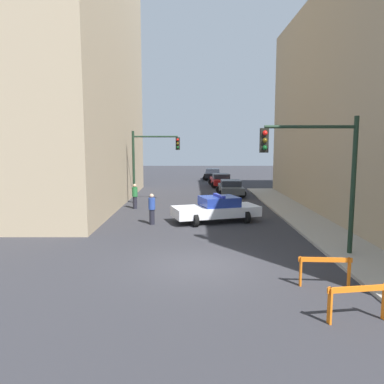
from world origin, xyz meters
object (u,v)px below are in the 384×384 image
object	(u,v)px
pedestrian_crossing	(152,209)
pedestrian_corner	(135,196)
police_car	(217,209)
traffic_light_far	(149,156)
parked_car_mid	(221,180)
parked_car_far	(213,174)
barrier_mid	(325,267)
barrier_front	(358,297)
traffic_light_near	(323,164)
parked_car_near	(231,188)

from	to	relation	value
pedestrian_crossing	pedestrian_corner	world-z (taller)	same
police_car	pedestrian_corner	distance (m)	6.64
police_car	traffic_light_far	bearing A→B (deg)	16.74
parked_car_mid	parked_car_far	xyz separation A→B (m)	(-0.41, 7.62, 0.00)
barrier_mid	barrier_front	bearing A→B (deg)	-90.16
pedestrian_corner	traffic_light_near	bearing A→B (deg)	32.45
parked_car_mid	barrier_front	bearing A→B (deg)	-90.64
traffic_light_near	barrier_mid	xyz separation A→B (m)	(-0.89, -3.09, -2.91)
traffic_light_far	pedestrian_crossing	bearing A→B (deg)	-82.39
parked_car_near	parked_car_mid	distance (m)	6.56
parked_car_far	pedestrian_corner	xyz separation A→B (m)	(-6.28, -20.47, 0.19)
parked_car_mid	pedestrian_corner	world-z (taller)	pedestrian_corner
pedestrian_crossing	barrier_mid	xyz separation A→B (m)	(6.16, -8.75, -0.24)
traffic_light_far	pedestrian_corner	world-z (taller)	traffic_light_far
police_car	pedestrian_crossing	xyz separation A→B (m)	(-3.51, -0.70, 0.14)
pedestrian_crossing	pedestrian_corner	xyz separation A→B (m)	(-1.65, 4.88, 0.00)
parked_car_near	traffic_light_far	bearing A→B (deg)	-148.35
parked_car_mid	barrier_mid	world-z (taller)	parked_car_mid
parked_car_mid	pedestrian_corner	distance (m)	14.50
parked_car_far	barrier_front	xyz separation A→B (m)	(1.52, -36.38, -0.06)
parked_car_near	barrier_front	xyz separation A→B (m)	(0.81, -22.22, -0.06)
parked_car_mid	pedestrian_corner	size ratio (longest dim) A/B	2.64
traffic_light_near	traffic_light_far	distance (m)	15.27
traffic_light_far	barrier_front	world-z (taller)	traffic_light_far
barrier_mid	traffic_light_far	bearing A→B (deg)	113.96
pedestrian_corner	parked_car_near	bearing A→B (deg)	124.93
parked_car_near	parked_car_far	size ratio (longest dim) A/B	0.98
traffic_light_near	barrier_mid	distance (m)	4.34
parked_car_near	parked_car_far	world-z (taller)	same
pedestrian_crossing	traffic_light_near	bearing A→B (deg)	-16.58
parked_car_far	barrier_mid	world-z (taller)	parked_car_far
parked_car_near	barrier_front	distance (m)	22.23
parked_car_near	pedestrian_corner	bearing A→B (deg)	-137.72
traffic_light_far	barrier_mid	bearing A→B (deg)	-66.04
traffic_light_near	pedestrian_corner	distance (m)	13.92
parked_car_mid	barrier_mid	distance (m)	26.51
traffic_light_far	parked_car_near	world-z (taller)	traffic_light_far
pedestrian_crossing	barrier_mid	size ratio (longest dim) A/B	1.04
traffic_light_near	traffic_light_far	xyz separation A→B (m)	(-8.03, 12.98, -0.13)
parked_car_mid	pedestrian_crossing	bearing A→B (deg)	-108.72
parked_car_far	barrier_mid	size ratio (longest dim) A/B	2.75
pedestrian_corner	barrier_mid	distance (m)	15.71
police_car	parked_car_near	xyz separation A→B (m)	(1.84, 10.49, -0.05)
barrier_front	traffic_light_far	bearing A→B (deg)	111.25
barrier_front	barrier_mid	size ratio (longest dim) A/B	0.99
parked_car_mid	parked_car_far	world-z (taller)	same
traffic_light_near	pedestrian_corner	world-z (taller)	traffic_light_near
traffic_light_far	parked_car_mid	xyz separation A→B (m)	(6.02, 10.41, -2.72)
police_car	parked_car_far	xyz separation A→B (m)	(1.13, 24.66, -0.05)
traffic_light_near	police_car	size ratio (longest dim) A/B	1.03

